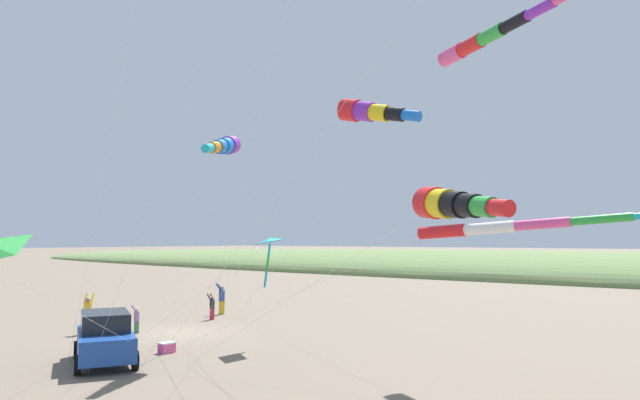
# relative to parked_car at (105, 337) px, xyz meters

# --- Properties ---
(ground_plane) EXTENTS (600.00, 600.00, 0.00)m
(ground_plane) POSITION_rel_parked_car_xyz_m (6.27, 3.35, -0.95)
(ground_plane) COLOR #756654
(dune_ridge_grassy) EXTENTS (28.00, 240.00, 6.29)m
(dune_ridge_grassy) POSITION_rel_parked_car_xyz_m (61.27, 3.35, -0.95)
(dune_ridge_grassy) COLOR #6B844C
(dune_ridge_grassy) RESTS_ON ground_plane
(parked_car) EXTENTS (3.67, 4.66, 1.85)m
(parked_car) POSITION_rel_parked_car_xyz_m (0.00, 0.00, 0.00)
(parked_car) COLOR #1E479E
(parked_car) RESTS_ON ground_plane
(cooler_box) EXTENTS (0.62, 0.42, 0.42)m
(cooler_box) POSITION_rel_parked_car_xyz_m (2.63, -0.18, -0.74)
(cooler_box) COLOR #EF4C93
(cooler_box) RESTS_ON ground_plane
(person_adult_flyer) EXTENTS (0.68, 0.67, 1.91)m
(person_adult_flyer) POSITION_rel_parked_car_xyz_m (3.16, 6.71, 0.09)
(person_adult_flyer) COLOR #3D7F51
(person_adult_flyer) RESTS_ON ground_plane
(person_child_green_jacket) EXTENTS (0.38, 0.47, 1.47)m
(person_child_green_jacket) POSITION_rel_parked_car_xyz_m (10.13, 5.67, -0.15)
(person_child_green_jacket) COLOR #B72833
(person_child_green_jacket) RESTS_ON ground_plane
(person_child_grey_jacket) EXTENTS (0.67, 0.60, 1.89)m
(person_child_grey_jacket) POSITION_rel_parked_car_xyz_m (12.04, 6.98, 0.08)
(person_child_grey_jacket) COLOR gold
(person_child_grey_jacket) RESTS_ON ground_plane
(person_bystander_far) EXTENTS (0.49, 0.47, 1.37)m
(person_bystander_far) POSITION_rel_parked_car_xyz_m (4.68, 4.92, -0.20)
(person_bystander_far) COLOR #3D7F51
(person_bystander_far) RESTS_ON ground_plane
(kite_delta_magenta_far_left) EXTENTS (4.48, 5.65, 4.69)m
(kite_delta_magenta_far_left) POSITION_rel_parked_car_xyz_m (6.40, -2.24, 3.48)
(kite_delta_magenta_far_left) COLOR #1EB7C6
(kite_delta_magenta_far_left) RESTS_ON ground_plane
(kite_windsock_blue_topmost) EXTENTS (5.52, 16.45, 5.34)m
(kite_windsock_blue_topmost) POSITION_rel_parked_car_xyz_m (5.25, -13.07, 3.97)
(kite_windsock_blue_topmost) COLOR red
(kite_windsock_blue_topmost) RESTS_ON ground_plane
(kite_windsock_white_trailing) EXTENTS (4.31, 20.38, 12.84)m
(kite_windsock_white_trailing) POSITION_rel_parked_car_xyz_m (9.57, -10.89, 11.57)
(kite_windsock_white_trailing) COLOR #EF4C93
(kite_windsock_white_trailing) RESTS_ON ground_plane
(kite_windsock_rainbow_low_near) EXTENTS (3.62, 7.24, 9.09)m
(kite_windsock_rainbow_low_near) POSITION_rel_parked_car_xyz_m (4.26, -1.58, 7.51)
(kite_windsock_rainbow_low_near) COLOR purple
(kite_windsock_rainbow_low_near) RESTS_ON ground_plane
(kite_windsock_orange_high_right) EXTENTS (2.94, 12.97, 5.80)m
(kite_windsock_orange_high_right) POSITION_rel_parked_car_xyz_m (-0.14, -13.87, 4.36)
(kite_windsock_orange_high_right) COLOR red
(kite_windsock_orange_high_right) RESTS_ON ground_plane
(kite_windsock_long_streamer_right) EXTENTS (1.02, 10.78, 9.47)m
(kite_windsock_long_streamer_right) POSITION_rel_parked_car_xyz_m (4.17, -8.92, 7.91)
(kite_windsock_long_streamer_right) COLOR red
(kite_windsock_long_streamer_right) RESTS_ON ground_plane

